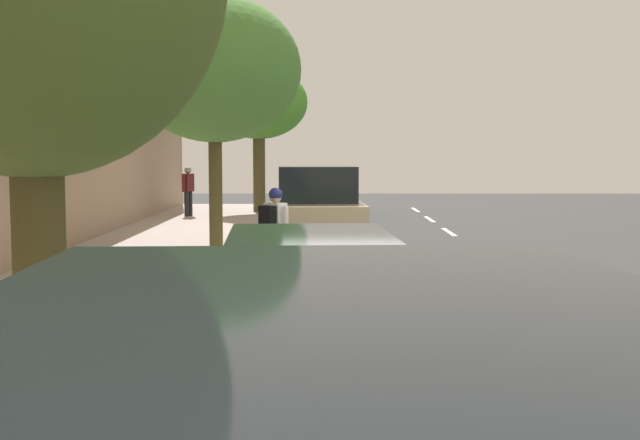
{
  "coord_description": "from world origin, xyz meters",
  "views": [
    {
      "loc": [
        0.45,
        14.6,
        2.32
      ],
      "look_at": [
        0.53,
        1.13,
        1.15
      ],
      "focal_mm": 45.48,
      "sensor_mm": 36.0,
      "label": 1
    }
  ],
  "objects_px": {
    "parked_sedan_grey_nearest": "(323,194)",
    "parked_sedan_green_mid": "(310,312)",
    "bicycle_at_curb": "(285,260)",
    "pedestrian_on_phone": "(188,188)",
    "street_tree_mid_block": "(214,70)",
    "cyclist_with_backpack": "(274,223)",
    "street_tree_near_cyclist": "(259,103)",
    "parked_pickup_tan_second": "(315,210)"
  },
  "relations": [
    {
      "from": "parked_sedan_grey_nearest",
      "to": "parked_sedan_green_mid",
      "type": "height_order",
      "value": "same"
    },
    {
      "from": "bicycle_at_curb",
      "to": "pedestrian_on_phone",
      "type": "xyz_separation_m",
      "value": [
        3.76,
        -12.19,
        0.69
      ]
    },
    {
      "from": "street_tree_mid_block",
      "to": "cyclist_with_backpack",
      "type": "bearing_deg",
      "value": 120.62
    },
    {
      "from": "bicycle_at_curb",
      "to": "cyclist_with_backpack",
      "type": "xyz_separation_m",
      "value": [
        0.22,
        -0.43,
        0.62
      ]
    },
    {
      "from": "parked_sedan_green_mid",
      "to": "street_tree_near_cyclist",
      "type": "relative_size",
      "value": 0.89
    },
    {
      "from": "street_tree_mid_block",
      "to": "parked_sedan_grey_nearest",
      "type": "bearing_deg",
      "value": -100.74
    },
    {
      "from": "parked_sedan_green_mid",
      "to": "street_tree_near_cyclist",
      "type": "bearing_deg",
      "value": -84.07
    },
    {
      "from": "parked_sedan_green_mid",
      "to": "cyclist_with_backpack",
      "type": "distance_m",
      "value": 6.91
    },
    {
      "from": "parked_pickup_tan_second",
      "to": "cyclist_with_backpack",
      "type": "distance_m",
      "value": 4.46
    },
    {
      "from": "street_tree_mid_block",
      "to": "pedestrian_on_phone",
      "type": "bearing_deg",
      "value": -77.07
    },
    {
      "from": "cyclist_with_backpack",
      "to": "pedestrian_on_phone",
      "type": "height_order",
      "value": "pedestrian_on_phone"
    },
    {
      "from": "parked_pickup_tan_second",
      "to": "street_tree_near_cyclist",
      "type": "distance_m",
      "value": 9.98
    },
    {
      "from": "parked_sedan_green_mid",
      "to": "street_tree_near_cyclist",
      "type": "height_order",
      "value": "street_tree_near_cyclist"
    },
    {
      "from": "street_tree_near_cyclist",
      "to": "bicycle_at_curb",
      "type": "bearing_deg",
      "value": 96.42
    },
    {
      "from": "bicycle_at_curb",
      "to": "pedestrian_on_phone",
      "type": "bearing_deg",
      "value": -72.87
    },
    {
      "from": "pedestrian_on_phone",
      "to": "cyclist_with_backpack",
      "type": "bearing_deg",
      "value": 106.75
    },
    {
      "from": "pedestrian_on_phone",
      "to": "street_tree_near_cyclist",
      "type": "bearing_deg",
      "value": -138.27
    },
    {
      "from": "street_tree_mid_block",
      "to": "parked_pickup_tan_second",
      "type": "bearing_deg",
      "value": -134.61
    },
    {
      "from": "parked_sedan_grey_nearest",
      "to": "cyclist_with_backpack",
      "type": "height_order",
      "value": "cyclist_with_backpack"
    },
    {
      "from": "parked_pickup_tan_second",
      "to": "street_tree_mid_block",
      "type": "xyz_separation_m",
      "value": [
        2.06,
        2.09,
        3.07
      ]
    },
    {
      "from": "parked_pickup_tan_second",
      "to": "street_tree_near_cyclist",
      "type": "relative_size",
      "value": 1.07
    },
    {
      "from": "bicycle_at_curb",
      "to": "cyclist_with_backpack",
      "type": "bearing_deg",
      "value": -63.15
    },
    {
      "from": "bicycle_at_curb",
      "to": "street_tree_near_cyclist",
      "type": "xyz_separation_m",
      "value": [
        1.59,
        -14.12,
        3.55
      ]
    },
    {
      "from": "parked_pickup_tan_second",
      "to": "street_tree_mid_block",
      "type": "distance_m",
      "value": 4.24
    },
    {
      "from": "street_tree_mid_block",
      "to": "pedestrian_on_phone",
      "type": "height_order",
      "value": "street_tree_mid_block"
    },
    {
      "from": "cyclist_with_backpack",
      "to": "pedestrian_on_phone",
      "type": "xyz_separation_m",
      "value": [
        3.54,
        -11.76,
        0.07
      ]
    },
    {
      "from": "cyclist_with_backpack",
      "to": "bicycle_at_curb",
      "type": "bearing_deg",
      "value": 116.85
    },
    {
      "from": "parked_sedan_green_mid",
      "to": "street_tree_mid_block",
      "type": "bearing_deg",
      "value": -76.9
    },
    {
      "from": "parked_sedan_green_mid",
      "to": "pedestrian_on_phone",
      "type": "xyz_separation_m",
      "value": [
        4.3,
        -18.62,
        0.31
      ]
    },
    {
      "from": "cyclist_with_backpack",
      "to": "pedestrian_on_phone",
      "type": "distance_m",
      "value": 12.28
    },
    {
      "from": "parked_pickup_tan_second",
      "to": "cyclist_with_backpack",
      "type": "xyz_separation_m",
      "value": [
        0.69,
        4.4,
        0.09
      ]
    },
    {
      "from": "parked_sedan_green_mid",
      "to": "cyclist_with_backpack",
      "type": "bearing_deg",
      "value": -83.63
    },
    {
      "from": "parked_pickup_tan_second",
      "to": "street_tree_mid_block",
      "type": "bearing_deg",
      "value": 45.39
    },
    {
      "from": "parked_sedan_green_mid",
      "to": "street_tree_near_cyclist",
      "type": "distance_m",
      "value": 20.91
    },
    {
      "from": "parked_pickup_tan_second",
      "to": "parked_sedan_green_mid",
      "type": "relative_size",
      "value": 1.2
    },
    {
      "from": "parked_sedan_grey_nearest",
      "to": "street_tree_near_cyclist",
      "type": "distance_m",
      "value": 3.88
    },
    {
      "from": "cyclist_with_backpack",
      "to": "street_tree_mid_block",
      "type": "height_order",
      "value": "street_tree_mid_block"
    },
    {
      "from": "street_tree_near_cyclist",
      "to": "street_tree_mid_block",
      "type": "relative_size",
      "value": 0.95
    },
    {
      "from": "street_tree_mid_block",
      "to": "pedestrian_on_phone",
      "type": "xyz_separation_m",
      "value": [
        2.17,
        -9.44,
        -2.91
      ]
    },
    {
      "from": "parked_sedan_grey_nearest",
      "to": "pedestrian_on_phone",
      "type": "bearing_deg",
      "value": 27.15
    },
    {
      "from": "street_tree_near_cyclist",
      "to": "street_tree_mid_block",
      "type": "xyz_separation_m",
      "value": [
        0.0,
        11.37,
        0.05
      ]
    },
    {
      "from": "parked_sedan_green_mid",
      "to": "pedestrian_on_phone",
      "type": "bearing_deg",
      "value": -76.99
    }
  ]
}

